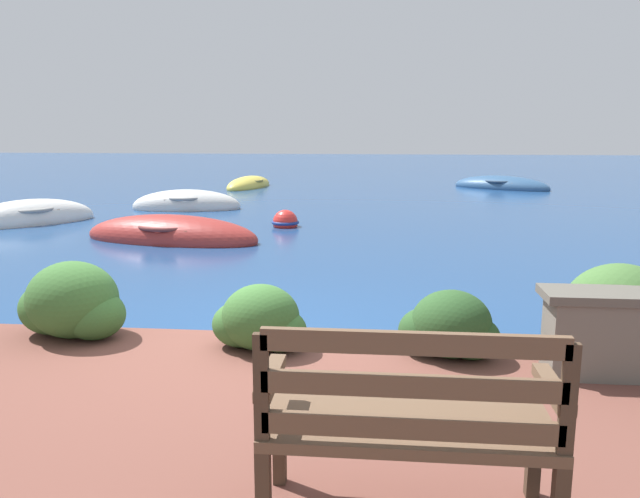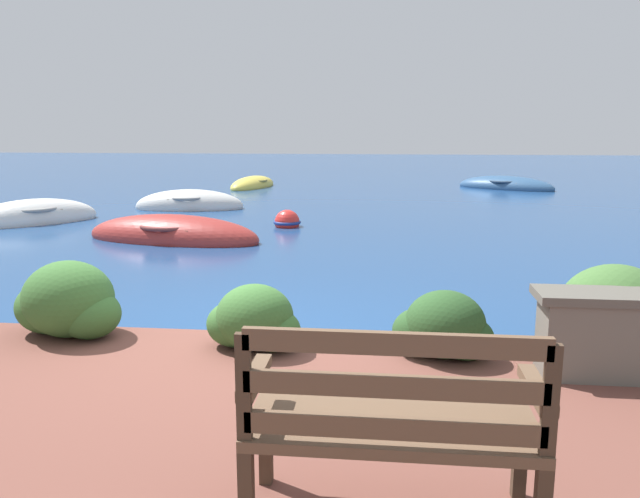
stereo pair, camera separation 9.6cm
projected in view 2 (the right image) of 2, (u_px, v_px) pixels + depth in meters
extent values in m
plane|color=navy|center=(241.00, 356.00, 5.31)|extent=(80.00, 80.00, 0.00)
cube|color=#433123|center=(266.00, 444.00, 2.99)|extent=(0.06, 0.06, 0.40)
cube|color=#433123|center=(520.00, 458.00, 2.87)|extent=(0.06, 0.06, 0.40)
cube|color=#433123|center=(246.00, 494.00, 2.58)|extent=(0.06, 0.06, 0.40)
cube|color=brown|center=(391.00, 428.00, 2.68)|extent=(1.25, 0.48, 0.05)
cube|color=brown|center=(392.00, 428.00, 2.46)|extent=(1.19, 0.04, 0.09)
cube|color=brown|center=(393.00, 386.00, 2.42)|extent=(1.19, 0.04, 0.09)
cube|color=brown|center=(394.00, 344.00, 2.39)|extent=(1.19, 0.04, 0.09)
cube|color=#433123|center=(244.00, 387.00, 2.49)|extent=(0.06, 0.04, 0.45)
cube|color=#433123|center=(550.00, 401.00, 2.37)|extent=(0.06, 0.04, 0.45)
cube|color=brown|center=(255.00, 377.00, 2.70)|extent=(0.07, 0.43, 0.05)
cube|color=brown|center=(537.00, 389.00, 2.58)|extent=(0.07, 0.43, 0.05)
ellipsoid|color=#38662D|center=(68.00, 299.00, 5.09)|extent=(0.74, 0.67, 0.63)
ellipsoid|color=#38662D|center=(49.00, 307.00, 5.19)|extent=(0.56, 0.50, 0.44)
ellipsoid|color=#38662D|center=(89.00, 314.00, 5.06)|extent=(0.52, 0.47, 0.41)
ellipsoid|color=#38662D|center=(255.00, 317.00, 4.80)|extent=(0.60, 0.54, 0.51)
ellipsoid|color=#38662D|center=(235.00, 324.00, 4.88)|extent=(0.45, 0.41, 0.36)
ellipsoid|color=#38662D|center=(273.00, 330.00, 4.77)|extent=(0.42, 0.38, 0.33)
ellipsoid|color=#284C23|center=(445.00, 324.00, 4.63)|extent=(0.60, 0.54, 0.51)
ellipsoid|color=#284C23|center=(422.00, 331.00, 4.70)|extent=(0.45, 0.41, 0.36)
ellipsoid|color=#284C23|center=(466.00, 338.00, 4.60)|extent=(0.42, 0.38, 0.33)
ellipsoid|color=#426B33|center=(615.00, 310.00, 4.66)|extent=(0.82, 0.74, 0.70)
ellipsoid|color=#426B33|center=(580.00, 320.00, 4.76)|extent=(0.61, 0.55, 0.49)
ellipsoid|color=#9E2D28|center=(173.00, 237.00, 10.71)|extent=(3.32, 1.68, 0.77)
torus|color=brown|center=(172.00, 225.00, 10.67)|extent=(1.34, 1.34, 0.07)
cube|color=#846647|center=(197.00, 228.00, 10.54)|extent=(0.28, 0.92, 0.04)
cube|color=#846647|center=(152.00, 225.00, 10.79)|extent=(0.28, 0.92, 0.04)
ellipsoid|color=silver|center=(34.00, 220.00, 12.67)|extent=(2.49, 2.61, 0.84)
torus|color=gray|center=(33.00, 208.00, 12.62)|extent=(1.49, 1.49, 0.07)
cube|color=#846647|center=(53.00, 208.00, 12.88)|extent=(0.70, 0.64, 0.04)
cube|color=#846647|center=(16.00, 211.00, 12.42)|extent=(0.70, 0.64, 0.04)
ellipsoid|color=silver|center=(190.00, 206.00, 14.79)|extent=(2.65, 1.31, 0.81)
torus|color=gray|center=(189.00, 197.00, 14.75)|extent=(1.15, 1.15, 0.07)
cube|color=#846647|center=(173.00, 198.00, 14.75)|extent=(0.22, 0.82, 0.04)
cube|color=#846647|center=(203.00, 198.00, 14.76)|extent=(0.22, 0.82, 0.04)
ellipsoid|color=#DBC64C|center=(253.00, 186.00, 20.10)|extent=(1.46, 2.79, 0.63)
torus|color=olive|center=(253.00, 180.00, 20.07)|extent=(1.13, 1.13, 0.07)
cube|color=#846647|center=(258.00, 180.00, 20.44)|extent=(0.75, 0.27, 0.04)
cube|color=#846647|center=(248.00, 182.00, 19.76)|extent=(0.75, 0.27, 0.04)
ellipsoid|color=#2D517A|center=(506.00, 187.00, 19.64)|extent=(3.21, 2.58, 0.70)
torus|color=#2D4157|center=(506.00, 181.00, 19.60)|extent=(1.58, 1.58, 0.07)
cube|color=#846647|center=(520.00, 183.00, 19.33)|extent=(0.58, 0.83, 0.04)
cube|color=#846647|center=(494.00, 181.00, 19.84)|extent=(0.58, 0.83, 0.04)
sphere|color=red|center=(287.00, 222.00, 12.16)|extent=(0.49, 0.49, 0.49)
torus|color=navy|center=(287.00, 222.00, 12.16)|extent=(0.54, 0.54, 0.06)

